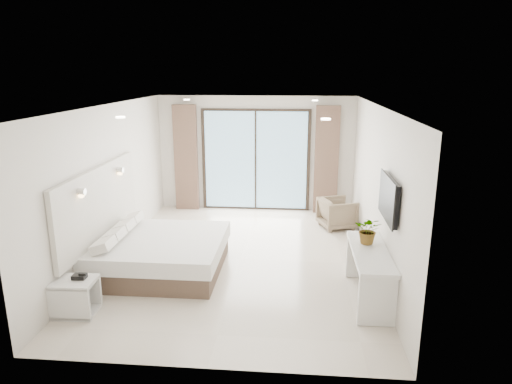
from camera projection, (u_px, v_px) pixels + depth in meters
ground at (240, 259)px, 8.13m from camera, size 6.20×6.20×0.00m
room_shell at (233, 165)px, 8.38m from camera, size 4.62×6.22×2.72m
bed at (160, 254)px, 7.60m from camera, size 2.06×1.96×0.71m
nightstand at (76, 297)px, 6.25m from camera, size 0.57×0.47×0.50m
phone at (79, 277)px, 6.22m from camera, size 0.18×0.14×0.06m
console_desk at (370, 264)px, 6.57m from camera, size 0.51×1.62×0.77m
plant at (369, 233)px, 6.73m from camera, size 0.50×0.53×0.33m
armchair at (337, 212)px, 9.69m from camera, size 0.84×0.86×0.70m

